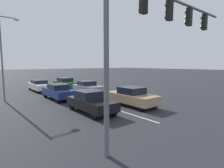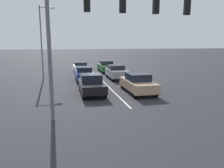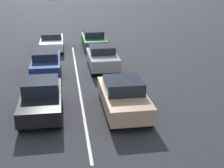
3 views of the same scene
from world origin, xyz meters
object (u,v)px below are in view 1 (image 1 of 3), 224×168
(car_darkgreen_leftlane_third, at_px, (65,83))
(street_lamp_right_shoulder, at_px, (4,53))
(car_black_midlane_front, at_px, (91,102))
(car_gray_leftlane_second, at_px, (88,88))
(car_navy_midlane_second, at_px, (58,91))
(car_white_midlane_third, at_px, (40,85))
(traffic_signal_gantry, at_px, (159,25))
(car_tan_leftlane_front, at_px, (132,96))

(car_darkgreen_leftlane_third, relative_size, street_lamp_right_shoulder, 0.58)
(car_black_midlane_front, bearing_deg, car_gray_leftlane_second, -118.94)
(car_gray_leftlane_second, height_order, car_navy_midlane_second, car_gray_leftlane_second)
(street_lamp_right_shoulder, bearing_deg, car_white_midlane_third, -133.57)
(car_navy_midlane_second, xyz_separation_m, car_darkgreen_leftlane_third, (-3.76, -6.93, -0.01))
(traffic_signal_gantry, bearing_deg, car_white_midlane_third, -89.63)
(car_gray_leftlane_second, xyz_separation_m, car_darkgreen_leftlane_third, (-0.03, -6.34, -0.01))
(car_tan_leftlane_front, relative_size, car_black_midlane_front, 1.05)
(car_white_midlane_third, distance_m, traffic_signal_gantry, 19.13)
(car_darkgreen_leftlane_third, height_order, street_lamp_right_shoulder, street_lamp_right_shoulder)
(car_gray_leftlane_second, xyz_separation_m, car_navy_midlane_second, (3.73, 0.58, -0.00))
(car_navy_midlane_second, height_order, traffic_signal_gantry, traffic_signal_gantry)
(traffic_signal_gantry, relative_size, street_lamp_right_shoulder, 1.15)
(car_black_midlane_front, relative_size, traffic_signal_gantry, 0.48)
(car_tan_leftlane_front, bearing_deg, car_navy_midlane_second, -59.55)
(car_navy_midlane_second, xyz_separation_m, street_lamp_right_shoulder, (4.19, -2.26, 3.75))
(traffic_signal_gantry, height_order, street_lamp_right_shoulder, street_lamp_right_shoulder)
(car_navy_midlane_second, xyz_separation_m, car_white_midlane_third, (-0.19, -6.86, -0.06))
(car_navy_midlane_second, distance_m, street_lamp_right_shoulder, 6.06)
(car_black_midlane_front, distance_m, traffic_signal_gantry, 7.21)
(traffic_signal_gantry, bearing_deg, street_lamp_right_shoulder, -72.14)
(car_navy_midlane_second, xyz_separation_m, traffic_signal_gantry, (-0.31, 11.72, 4.49))
(car_black_midlane_front, height_order, car_navy_midlane_second, car_black_midlane_front)
(car_tan_leftlane_front, height_order, car_white_midlane_third, car_tan_leftlane_front)
(car_tan_leftlane_front, distance_m, car_white_midlane_third, 13.84)
(car_tan_leftlane_front, relative_size, car_darkgreen_leftlane_third, 0.99)
(car_tan_leftlane_front, relative_size, car_navy_midlane_second, 1.01)
(traffic_signal_gantry, bearing_deg, car_darkgreen_leftlane_third, -100.49)
(car_tan_leftlane_front, height_order, traffic_signal_gantry, traffic_signal_gantry)
(car_black_midlane_front, distance_m, car_white_midlane_third, 12.96)
(car_white_midlane_third, bearing_deg, car_darkgreen_leftlane_third, -178.97)
(car_tan_leftlane_front, xyz_separation_m, car_gray_leftlane_second, (0.09, -7.08, 0.01))
(car_tan_leftlane_front, bearing_deg, car_darkgreen_leftlane_third, -89.78)
(traffic_signal_gantry, xyz_separation_m, street_lamp_right_shoulder, (4.50, -13.97, -0.74))
(car_navy_midlane_second, relative_size, traffic_signal_gantry, 0.50)
(traffic_signal_gantry, bearing_deg, car_gray_leftlane_second, -105.52)
(car_white_midlane_third, distance_m, street_lamp_right_shoulder, 7.41)
(car_darkgreen_leftlane_third, relative_size, car_white_midlane_third, 1.02)
(car_tan_leftlane_front, distance_m, traffic_signal_gantry, 7.73)
(car_gray_leftlane_second, relative_size, car_white_midlane_third, 0.88)
(car_darkgreen_leftlane_third, bearing_deg, car_black_midlane_front, 74.02)
(car_black_midlane_front, distance_m, street_lamp_right_shoulder, 10.09)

